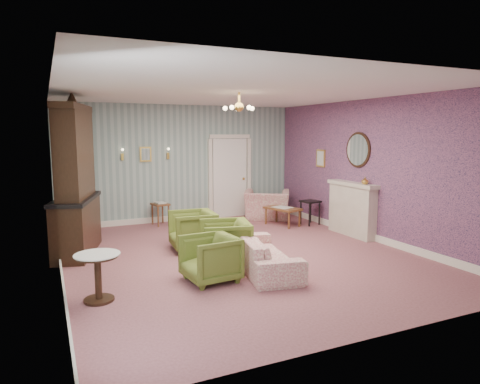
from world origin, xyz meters
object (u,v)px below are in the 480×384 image
olive_chair_c (193,228)px  coffee_table (282,216)px  wingback_chair (267,200)px  pedestal_table (98,277)px  sofa_chintz (264,247)px  olive_chair_b (225,240)px  olive_chair_a (210,256)px  side_table_black (310,213)px  dresser (74,176)px  fireplace (352,209)px

olive_chair_c → coffee_table: olive_chair_c is taller
wingback_chair → pedestal_table: size_ratio=1.74×
sofa_chintz → wingback_chair: bearing=-18.3°
coffee_table → pedestal_table: bearing=-146.1°
olive_chair_b → wingback_chair: (2.48, 3.14, 0.08)m
pedestal_table → olive_chair_a: bearing=4.0°
olive_chair_a → olive_chair_c: bearing=164.2°
coffee_table → side_table_black: side_table_black is taller
dresser → olive_chair_b: bearing=-21.2°
olive_chair_c → pedestal_table: (-1.93, -1.91, -0.09)m
coffee_table → pedestal_table: 5.52m
dresser → coffee_table: (4.66, 0.55, -1.21)m
olive_chair_c → sofa_chintz: 1.77m
dresser → side_table_black: bearing=19.9°
olive_chair_b → coffee_table: olive_chair_b is taller
coffee_table → olive_chair_b: bearing=-137.2°
wingback_chair → fireplace: 2.51m
olive_chair_b → olive_chair_c: same height
olive_chair_c → olive_chair_b: bearing=16.0°
olive_chair_a → sofa_chintz: olive_chair_a is taller
pedestal_table → fireplace: bearing=16.2°
wingback_chair → coffee_table: (-0.05, -0.89, -0.27)m
olive_chair_a → coffee_table: (2.97, 2.96, -0.16)m
olive_chair_b → wingback_chair: bearing=155.5°
side_table_black → dresser: bearing=-176.3°
olive_chair_a → olive_chair_c: size_ratio=0.93×
sofa_chintz → coffee_table: 3.44m
olive_chair_a → coffee_table: 4.20m
sofa_chintz → coffee_table: bearing=-24.8°
olive_chair_c → wingback_chair: bearing=132.0°
side_table_black → wingback_chair: bearing=118.4°
olive_chair_a → pedestal_table: (-1.61, -0.11, -0.06)m
olive_chair_b → wingback_chair: 4.00m
olive_chair_c → wingback_chair: wingback_chair is taller
olive_chair_b → dresser: dresser is taller
side_table_black → olive_chair_b: bearing=-146.4°
coffee_table → dresser: bearing=-173.3°
olive_chair_a → sofa_chintz: size_ratio=0.40×
olive_chair_b → dresser: 2.98m
coffee_table → side_table_black: (0.64, -0.21, 0.07)m
olive_chair_c → fireplace: (3.50, -0.33, 0.17)m
olive_chair_c → fireplace: bearing=89.4°
olive_chair_c → pedestal_table: size_ratio=1.27×
fireplace → coffee_table: bearing=119.8°
wingback_chair → side_table_black: 1.26m
pedestal_table → dresser: bearing=91.8°
fireplace → side_table_black: size_ratio=2.36×
coffee_table → pedestal_table: pedestal_table is taller
coffee_table → side_table_black: bearing=-18.2°
dresser → side_table_black: 5.43m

